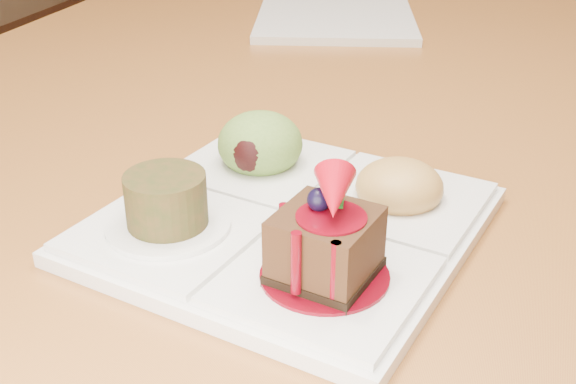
% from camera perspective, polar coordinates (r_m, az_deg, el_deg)
% --- Properties ---
extents(dining_table, '(1.00, 1.80, 0.75)m').
position_cam_1_polar(dining_table, '(1.08, 4.58, 8.29)').
color(dining_table, '#976427').
rests_on(dining_table, ground).
extents(sampler_plate, '(0.32, 0.32, 0.10)m').
position_cam_1_polar(sampler_plate, '(0.56, 0.03, -1.06)').
color(sampler_plate, white).
rests_on(sampler_plate, dining_table).
extents(second_plate, '(0.30, 0.30, 0.01)m').
position_cam_1_polar(second_plate, '(1.15, 3.77, 13.38)').
color(second_plate, white).
rests_on(second_plate, dining_table).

